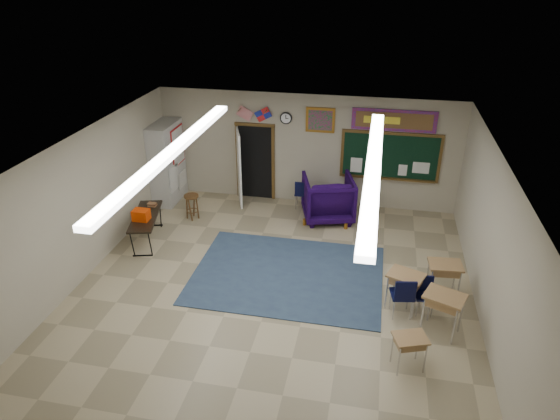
% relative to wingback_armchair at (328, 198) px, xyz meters
% --- Properties ---
extents(floor, '(9.00, 9.00, 0.00)m').
position_rel_wingback_armchair_xyz_m(floor, '(-0.73, -3.58, -0.58)').
color(floor, tan).
rests_on(floor, ground).
extents(back_wall, '(8.00, 0.04, 3.00)m').
position_rel_wingback_armchair_xyz_m(back_wall, '(-0.73, 0.92, 0.92)').
color(back_wall, '#A8A088').
rests_on(back_wall, floor).
extents(left_wall, '(0.04, 9.00, 3.00)m').
position_rel_wingback_armchair_xyz_m(left_wall, '(-4.73, -3.58, 0.92)').
color(left_wall, '#A8A088').
rests_on(left_wall, floor).
extents(right_wall, '(0.04, 9.00, 3.00)m').
position_rel_wingback_armchair_xyz_m(right_wall, '(3.27, -3.58, 0.92)').
color(right_wall, '#A8A088').
rests_on(right_wall, floor).
extents(ceiling, '(8.00, 9.00, 0.04)m').
position_rel_wingback_armchair_xyz_m(ceiling, '(-0.73, -3.58, 2.42)').
color(ceiling, silver).
rests_on(ceiling, back_wall).
extents(area_rug, '(4.00, 3.00, 0.02)m').
position_rel_wingback_armchair_xyz_m(area_rug, '(-0.53, -2.78, -0.57)').
color(area_rug, '#30455B').
rests_on(area_rug, floor).
extents(fluorescent_strips, '(3.86, 6.00, 0.10)m').
position_rel_wingback_armchair_xyz_m(fluorescent_strips, '(-0.73, -3.58, 2.36)').
color(fluorescent_strips, white).
rests_on(fluorescent_strips, ceiling).
extents(doorway, '(1.10, 0.89, 2.16)m').
position_rel_wingback_armchair_xyz_m(doorway, '(-2.23, 0.77, 0.48)').
color(doorway, black).
rests_on(doorway, back_wall).
extents(chalkboard, '(2.55, 0.14, 1.30)m').
position_rel_wingback_armchair_xyz_m(chalkboard, '(1.47, 0.88, 0.89)').
color(chalkboard, '#523817').
rests_on(chalkboard, back_wall).
extents(bulletin_board, '(2.10, 0.05, 0.55)m').
position_rel_wingback_armchair_xyz_m(bulletin_board, '(1.47, 0.88, 1.87)').
color(bulletin_board, red).
rests_on(bulletin_board, back_wall).
extents(framed_art_print, '(0.75, 0.05, 0.65)m').
position_rel_wingback_armchair_xyz_m(framed_art_print, '(-0.38, 0.88, 1.77)').
color(framed_art_print, '#A3681F').
rests_on(framed_art_print, back_wall).
extents(wall_clock, '(0.32, 0.05, 0.32)m').
position_rel_wingback_armchair_xyz_m(wall_clock, '(-1.28, 0.88, 1.77)').
color(wall_clock, black).
rests_on(wall_clock, back_wall).
extents(wall_flags, '(1.16, 0.06, 0.70)m').
position_rel_wingback_armchair_xyz_m(wall_flags, '(-2.13, 0.86, 1.90)').
color(wall_flags, red).
rests_on(wall_flags, back_wall).
extents(storage_cabinet, '(0.59, 1.25, 2.20)m').
position_rel_wingback_armchair_xyz_m(storage_cabinet, '(-4.44, 0.27, 0.52)').
color(storage_cabinet, '#AFAEAA').
rests_on(storage_cabinet, floor).
extents(wingback_armchair, '(1.53, 1.55, 1.15)m').
position_rel_wingback_armchair_xyz_m(wingback_armchair, '(0.00, 0.00, 0.00)').
color(wingback_armchair, black).
rests_on(wingback_armchair, floor).
extents(student_chair_reading, '(0.42, 0.42, 0.81)m').
position_rel_wingback_armchair_xyz_m(student_chair_reading, '(-0.74, 0.49, -0.17)').
color(student_chair_reading, black).
rests_on(student_chair_reading, floor).
extents(student_chair_desk_a, '(0.51, 0.51, 0.87)m').
position_rel_wingback_armchair_xyz_m(student_chair_desk_a, '(1.81, -3.67, -0.14)').
color(student_chair_desk_a, black).
rests_on(student_chair_desk_a, floor).
extents(student_chair_desk_b, '(0.41, 0.41, 0.74)m').
position_rel_wingback_armchair_xyz_m(student_chair_desk_b, '(2.23, -3.53, -0.21)').
color(student_chair_desk_b, black).
rests_on(student_chair_desk_b, floor).
extents(student_desk_front_left, '(0.78, 0.69, 0.77)m').
position_rel_wingback_armchair_xyz_m(student_desk_front_left, '(1.86, -3.46, -0.14)').
color(student_desk_front_left, '#986C46').
rests_on(student_desk_front_left, floor).
extents(student_desk_front_right, '(0.68, 0.54, 0.77)m').
position_rel_wingback_armchair_xyz_m(student_desk_front_right, '(2.62, -2.93, -0.15)').
color(student_desk_front_right, '#986C46').
rests_on(student_desk_front_right, floor).
extents(student_desk_back_left, '(0.63, 0.56, 0.64)m').
position_rel_wingback_armchair_xyz_m(student_desk_back_left, '(1.90, -5.06, -0.22)').
color(student_desk_back_left, '#986C46').
rests_on(student_desk_back_left, floor).
extents(student_desk_back_right, '(0.82, 0.73, 0.81)m').
position_rel_wingback_armchair_xyz_m(student_desk_back_right, '(2.50, -4.05, -0.12)').
color(student_desk_back_right, '#986C46').
rests_on(student_desk_back_right, floor).
extents(folding_table, '(0.93, 1.71, 0.93)m').
position_rel_wingback_armchair_xyz_m(folding_table, '(-4.08, -2.02, -0.21)').
color(folding_table, black).
rests_on(folding_table, floor).
extents(wooden_stool, '(0.38, 0.38, 0.66)m').
position_rel_wingback_armchair_xyz_m(wooden_stool, '(-3.43, -0.72, -0.23)').
color(wooden_stool, '#523718').
rests_on(wooden_stool, floor).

